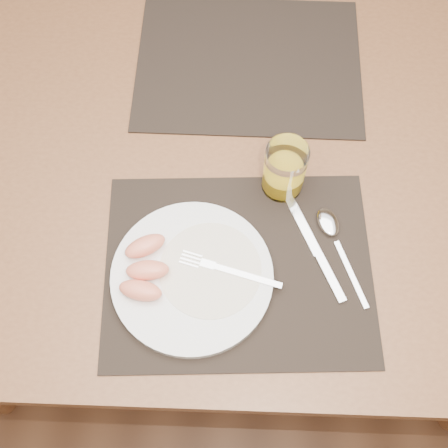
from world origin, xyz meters
TOP-DOWN VIEW (x-y plane):
  - ground at (0.00, 0.00)m, footprint 5.00×5.00m
  - table at (0.00, 0.00)m, footprint 1.40×0.90m
  - placemat_near at (0.01, -0.22)m, footprint 0.47×0.37m
  - placemat_far at (0.02, 0.22)m, footprint 0.45×0.35m
  - plate at (-0.06, -0.24)m, footprint 0.27×0.27m
  - plate_dressing at (-0.03, -0.23)m, footprint 0.17×0.17m
  - fork at (-0.01, -0.23)m, footprint 0.17×0.06m
  - knife at (0.15, -0.19)m, footprint 0.10×0.21m
  - spoon at (0.17, -0.15)m, footprint 0.09×0.19m
  - juice_glass at (0.09, -0.06)m, footprint 0.07×0.07m
  - grapefruit_wedges at (-0.14, -0.24)m, footprint 0.08×0.13m

SIDE VIEW (x-z plane):
  - ground at x=0.00m, z-range 0.00..0.00m
  - table at x=0.00m, z-range 0.29..1.04m
  - placemat_near at x=0.01m, z-range 0.75..0.75m
  - placemat_far at x=0.02m, z-range 0.75..0.75m
  - knife at x=0.15m, z-range 0.75..0.76m
  - spoon at x=0.17m, z-range 0.75..0.77m
  - plate at x=-0.06m, z-range 0.75..0.77m
  - plate_dressing at x=-0.03m, z-range 0.77..0.77m
  - fork at x=-0.01m, z-range 0.77..0.77m
  - grapefruit_wedges at x=-0.14m, z-range 0.77..0.80m
  - juice_glass at x=0.09m, z-range 0.75..0.86m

